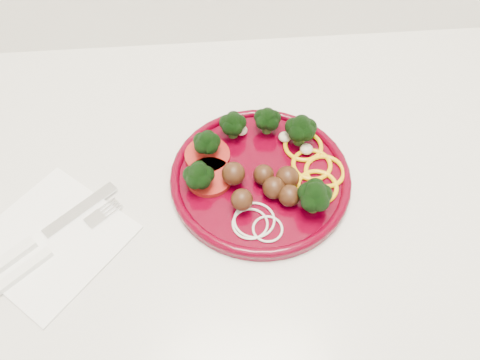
{
  "coord_description": "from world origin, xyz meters",
  "views": [
    {
      "loc": [
        -0.25,
        1.29,
        1.45
      ],
      "look_at": [
        -0.22,
        1.67,
        0.92
      ],
      "focal_mm": 35.0,
      "sensor_mm": 36.0,
      "label": 1
    }
  ],
  "objects": [
    {
      "name": "counter",
      "position": [
        0.0,
        1.7,
        0.45
      ],
      "size": [
        2.4,
        0.6,
        0.9
      ],
      "color": "beige",
      "rests_on": "ground"
    },
    {
      "name": "plate",
      "position": [
        -0.19,
        1.69,
        0.92
      ],
      "size": [
        0.26,
        0.26,
        0.06
      ],
      "rotation": [
        0.0,
        0.0,
        -0.22
      ],
      "color": "#47000F",
      "rests_on": "counter"
    },
    {
      "name": "knife",
      "position": [
        -0.5,
        1.6,
        0.91
      ],
      "size": [
        0.17,
        0.15,
        0.01
      ],
      "rotation": [
        0.0,
        0.0,
        0.71
      ],
      "color": "silver",
      "rests_on": "napkin"
    },
    {
      "name": "napkin",
      "position": [
        -0.47,
        1.61,
        0.9
      ],
      "size": [
        0.24,
        0.24,
        0.0
      ],
      "primitive_type": "cube",
      "rotation": [
        0.0,
        0.0,
        0.86
      ],
      "color": "white",
      "rests_on": "counter"
    },
    {
      "name": "fork",
      "position": [
        -0.48,
        1.57,
        0.91
      ],
      "size": [
        0.15,
        0.13,
        0.01
      ],
      "rotation": [
        0.0,
        0.0,
        0.71
      ],
      "color": "white",
      "rests_on": "napkin"
    }
  ]
}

